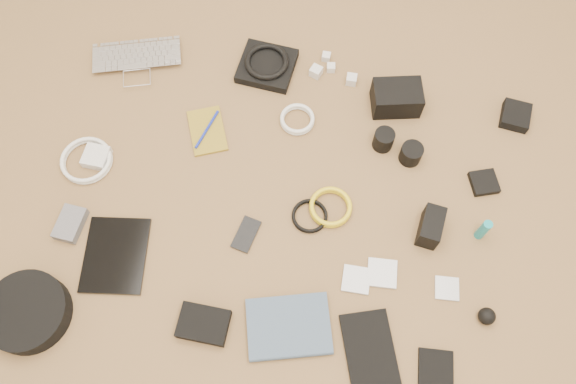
% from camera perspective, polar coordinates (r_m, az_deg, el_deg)
% --- Properties ---
extents(laptop, '(0.33, 0.28, 0.02)m').
position_cam_1_polar(laptop, '(1.92, -15.06, 12.23)').
color(laptop, silver).
rests_on(laptop, ground).
extents(headphone_pouch, '(0.18, 0.17, 0.03)m').
position_cam_1_polar(headphone_pouch, '(1.86, -2.16, 12.66)').
color(headphone_pouch, black).
rests_on(headphone_pouch, ground).
extents(headphones, '(0.18, 0.18, 0.02)m').
position_cam_1_polar(headphones, '(1.84, -2.18, 13.11)').
color(headphones, black).
rests_on(headphones, headphone_pouch).
extents(charger_a, '(0.03, 0.03, 0.02)m').
position_cam_1_polar(charger_a, '(1.86, 4.38, 12.48)').
color(charger_a, silver).
rests_on(charger_a, ground).
extents(charger_b, '(0.03, 0.03, 0.02)m').
position_cam_1_polar(charger_b, '(1.89, 3.90, 13.55)').
color(charger_b, silver).
rests_on(charger_b, ground).
extents(charger_c, '(0.03, 0.03, 0.03)m').
position_cam_1_polar(charger_c, '(1.84, 6.46, 11.28)').
color(charger_c, silver).
rests_on(charger_c, ground).
extents(charger_d, '(0.04, 0.04, 0.03)m').
position_cam_1_polar(charger_d, '(1.85, 2.86, 12.12)').
color(charger_d, silver).
rests_on(charger_d, ground).
extents(dslr_camera, '(0.17, 0.13, 0.09)m').
position_cam_1_polar(dslr_camera, '(1.79, 10.97, 9.36)').
color(dslr_camera, black).
rests_on(dslr_camera, ground).
extents(lens_pouch, '(0.09, 0.10, 0.03)m').
position_cam_1_polar(lens_pouch, '(1.89, 22.11, 7.19)').
color(lens_pouch, black).
rests_on(lens_pouch, ground).
extents(notebook_olive, '(0.16, 0.19, 0.01)m').
position_cam_1_polar(notebook_olive, '(1.75, -8.20, 6.18)').
color(notebook_olive, olive).
rests_on(notebook_olive, ground).
extents(pen_blue, '(0.04, 0.14, 0.01)m').
position_cam_1_polar(pen_blue, '(1.75, -8.24, 6.32)').
color(pen_blue, '#1424A6').
rests_on(pen_blue, notebook_olive).
extents(cable_white_a, '(0.12, 0.12, 0.01)m').
position_cam_1_polar(cable_white_a, '(1.75, 0.95, 7.28)').
color(cable_white_a, white).
rests_on(cable_white_a, ground).
extents(lens_a, '(0.08, 0.08, 0.07)m').
position_cam_1_polar(lens_a, '(1.71, 9.68, 5.26)').
color(lens_a, black).
rests_on(lens_a, ground).
extents(lens_b, '(0.08, 0.08, 0.06)m').
position_cam_1_polar(lens_b, '(1.71, 12.39, 3.83)').
color(lens_b, black).
rests_on(lens_b, ground).
extents(card_reader, '(0.10, 0.10, 0.02)m').
position_cam_1_polar(card_reader, '(1.75, 19.29, 0.92)').
color(card_reader, black).
rests_on(card_reader, ground).
extents(power_brick, '(0.07, 0.07, 0.03)m').
position_cam_1_polar(power_brick, '(1.78, -18.89, 3.39)').
color(power_brick, silver).
rests_on(power_brick, ground).
extents(cable_white_b, '(0.15, 0.15, 0.01)m').
position_cam_1_polar(cable_white_b, '(1.79, -19.72, 2.94)').
color(cable_white_b, white).
rests_on(cable_white_b, ground).
extents(cable_black, '(0.11, 0.11, 0.01)m').
position_cam_1_polar(cable_black, '(1.61, 2.21, -2.51)').
color(cable_black, black).
rests_on(cable_black, ground).
extents(cable_yellow, '(0.13, 0.13, 0.01)m').
position_cam_1_polar(cable_yellow, '(1.62, 4.33, -1.64)').
color(cable_yellow, yellow).
rests_on(cable_yellow, ground).
extents(flash, '(0.07, 0.11, 0.08)m').
position_cam_1_polar(flash, '(1.61, 14.29, -3.44)').
color(flash, black).
rests_on(flash, ground).
extents(lens_cleaner, '(0.03, 0.03, 0.09)m').
position_cam_1_polar(lens_cleaner, '(1.65, 19.22, -3.64)').
color(lens_cleaner, teal).
rests_on(lens_cleaner, ground).
extents(battery_charger, '(0.07, 0.11, 0.03)m').
position_cam_1_polar(battery_charger, '(1.71, -21.25, -3.03)').
color(battery_charger, '#5C5B61').
rests_on(battery_charger, ground).
extents(tablet, '(0.20, 0.25, 0.01)m').
position_cam_1_polar(tablet, '(1.65, -17.12, -6.14)').
color(tablet, black).
rests_on(tablet, ground).
extents(phone, '(0.07, 0.11, 0.01)m').
position_cam_1_polar(phone, '(1.60, -4.27, -4.32)').
color(phone, black).
rests_on(phone, ground).
extents(filter_case_left, '(0.08, 0.08, 0.01)m').
position_cam_1_polar(filter_case_left, '(1.56, 6.93, -8.83)').
color(filter_case_left, silver).
rests_on(filter_case_left, ground).
extents(filter_case_mid, '(0.09, 0.09, 0.01)m').
position_cam_1_polar(filter_case_mid, '(1.58, 9.53, -8.14)').
color(filter_case_mid, silver).
rests_on(filter_case_mid, ground).
extents(filter_case_right, '(0.07, 0.07, 0.01)m').
position_cam_1_polar(filter_case_right, '(1.61, 15.84, -9.41)').
color(filter_case_right, silver).
rests_on(filter_case_right, ground).
extents(air_blower, '(0.06, 0.06, 0.05)m').
position_cam_1_polar(air_blower, '(1.60, 19.54, -11.80)').
color(air_blower, black).
rests_on(air_blower, ground).
extents(headphone_case, '(0.24, 0.24, 0.06)m').
position_cam_1_polar(headphone_case, '(1.66, -24.92, -11.00)').
color(headphone_case, black).
rests_on(headphone_case, ground).
extents(drive_case, '(0.13, 0.09, 0.03)m').
position_cam_1_polar(drive_case, '(1.53, -8.58, -13.12)').
color(drive_case, black).
rests_on(drive_case, ground).
extents(paperback, '(0.26, 0.22, 0.02)m').
position_cam_1_polar(paperback, '(1.51, 0.38, -16.55)').
color(paperback, '#3E526A').
rests_on(paperback, ground).
extents(notebook_black_a, '(0.19, 0.23, 0.01)m').
position_cam_1_polar(notebook_black_a, '(1.53, 8.31, -15.69)').
color(notebook_black_a, black).
rests_on(notebook_black_a, ground).
extents(notebook_black_b, '(0.10, 0.14, 0.01)m').
position_cam_1_polar(notebook_black_b, '(1.55, 14.77, -17.67)').
color(notebook_black_b, black).
rests_on(notebook_black_b, ground).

